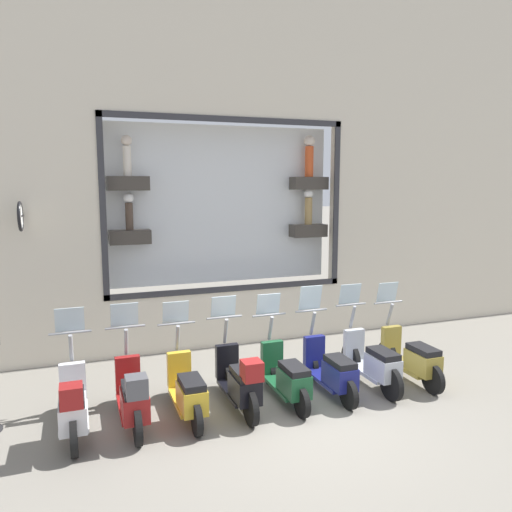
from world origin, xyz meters
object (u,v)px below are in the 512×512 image
scooter_olive_0 (412,358)px  scooter_white_7 (73,405)px  scooter_yellow_5 (188,391)px  scooter_black_4 (240,381)px  scooter_navy_2 (331,370)px  scooter_silver_1 (373,363)px  scooter_red_6 (133,397)px  scooter_green_3 (287,377)px

scooter_olive_0 → scooter_white_7: (-0.06, 5.60, 0.04)m
scooter_yellow_5 → scooter_white_7: (-0.06, 1.60, 0.05)m
scooter_black_4 → scooter_navy_2: bearing=-87.9°
scooter_olive_0 → scooter_navy_2: size_ratio=1.00×
scooter_olive_0 → scooter_navy_2: (-0.00, 1.60, -0.01)m
scooter_navy_2 → scooter_yellow_5: 2.40m
scooter_silver_1 → scooter_navy_2: (-0.01, 0.80, -0.02)m
scooter_navy_2 → scooter_black_4: scooter_navy_2 is taller
scooter_red_6 → scooter_white_7: size_ratio=1.00×
scooter_navy_2 → scooter_white_7: 4.00m
scooter_green_3 → scooter_yellow_5: scooter_green_3 is taller
scooter_silver_1 → scooter_red_6: (-0.06, 4.00, 0.03)m
scooter_silver_1 → scooter_green_3: size_ratio=1.01×
scooter_olive_0 → scooter_black_4: bearing=91.0°
scooter_navy_2 → scooter_yellow_5: bearing=90.1°
scooter_white_7 → scooter_silver_1: bearing=-89.2°
scooter_red_6 → scooter_white_7: 0.80m
scooter_green_3 → scooter_red_6: 2.40m
scooter_navy_2 → scooter_black_4: 1.60m
scooter_olive_0 → scooter_yellow_5: bearing=90.1°
scooter_black_4 → scooter_silver_1: bearing=-88.5°
scooter_silver_1 → scooter_olive_0: bearing=-90.3°
scooter_yellow_5 → scooter_white_7: bearing=92.1°
scooter_olive_0 → scooter_white_7: 5.60m
scooter_navy_2 → scooter_yellow_5: scooter_navy_2 is taller
scooter_silver_1 → scooter_navy_2: size_ratio=1.01×
scooter_olive_0 → scooter_red_6: size_ratio=1.00×
scooter_yellow_5 → scooter_white_7: size_ratio=1.00×
scooter_black_4 → scooter_yellow_5: size_ratio=1.01×
scooter_navy_2 → scooter_olive_0: bearing=-90.0°
scooter_navy_2 → scooter_yellow_5: size_ratio=1.00×
scooter_green_3 → scooter_white_7: 3.20m
scooter_silver_1 → scooter_black_4: scooter_silver_1 is taller
scooter_black_4 → scooter_green_3: bearing=-86.1°
scooter_navy_2 → scooter_black_4: size_ratio=0.99×
scooter_olive_0 → scooter_red_6: 4.80m
scooter_green_3 → scooter_silver_1: bearing=-89.7°
scooter_black_4 → scooter_red_6: bearing=90.1°
scooter_silver_1 → scooter_navy_2: scooter_navy_2 is taller
scooter_black_4 → scooter_yellow_5: scooter_black_4 is taller
scooter_olive_0 → scooter_silver_1: (0.00, 0.80, 0.02)m
scooter_green_3 → scooter_white_7: scooter_white_7 is taller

